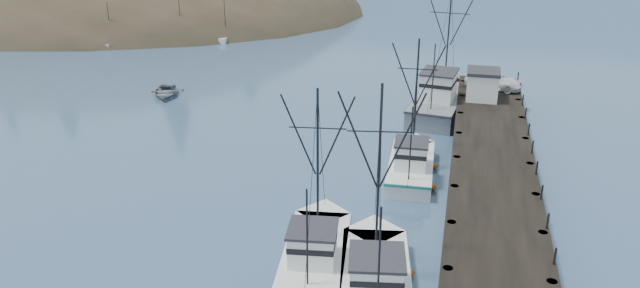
# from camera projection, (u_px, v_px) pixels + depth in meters

# --- Properties ---
(ground) EXTENTS (400.00, 400.00, 0.00)m
(ground) POSITION_uv_depth(u_px,v_px,m) (238.00, 281.00, 34.99)
(ground) COLOR #2E4967
(ground) RESTS_ON ground
(pier) EXTENTS (6.00, 44.00, 2.00)m
(pier) POSITION_uv_depth(u_px,v_px,m) (493.00, 164.00, 45.77)
(pier) COLOR black
(pier) RESTS_ON ground
(headland) EXTENTS (134.80, 78.00, 51.00)m
(headland) POSITION_uv_depth(u_px,v_px,m) (20.00, 23.00, 123.33)
(headland) COLOR #382D1E
(headland) RESTS_ON ground
(moored_sailboats) EXTENTS (21.08, 10.88, 6.35)m
(moored_sailboats) POSITION_uv_depth(u_px,v_px,m) (149.00, 38.00, 89.89)
(moored_sailboats) COLOR silver
(moored_sailboats) RESTS_ON ground
(trawler_near) EXTENTS (5.41, 11.88, 11.87)m
(trawler_near) POSITION_uv_depth(u_px,v_px,m) (375.00, 278.00, 33.88)
(trawler_near) COLOR silver
(trawler_near) RESTS_ON ground
(trawler_mid) EXTENTS (4.74, 10.94, 10.83)m
(trawler_mid) POSITION_uv_depth(u_px,v_px,m) (316.00, 252.00, 36.34)
(trawler_mid) COLOR silver
(trawler_mid) RESTS_ON ground
(trawler_far) EXTENTS (3.68, 10.34, 10.71)m
(trawler_far) POSITION_uv_depth(u_px,v_px,m) (411.00, 164.00, 47.80)
(trawler_far) COLOR silver
(trawler_far) RESTS_ON ground
(work_vessel) EXTENTS (5.90, 14.53, 12.25)m
(work_vessel) POSITION_uv_depth(u_px,v_px,m) (441.00, 99.00, 61.15)
(work_vessel) COLOR slate
(work_vessel) RESTS_ON ground
(pier_shed) EXTENTS (3.00, 3.20, 2.80)m
(pier_shed) POSITION_uv_depth(u_px,v_px,m) (482.00, 84.00, 58.27)
(pier_shed) COLOR silver
(pier_shed) RESTS_ON pier
(pickup_truck) EXTENTS (5.98, 3.81, 1.54)m
(pickup_truck) POSITION_uv_depth(u_px,v_px,m) (494.00, 81.00, 61.46)
(pickup_truck) COLOR silver
(pickup_truck) RESTS_ON pier
(motorboat) EXTENTS (5.25, 6.11, 1.07)m
(motorboat) POSITION_uv_depth(u_px,v_px,m) (166.00, 96.00, 66.14)
(motorboat) COLOR slate
(motorboat) RESTS_ON ground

